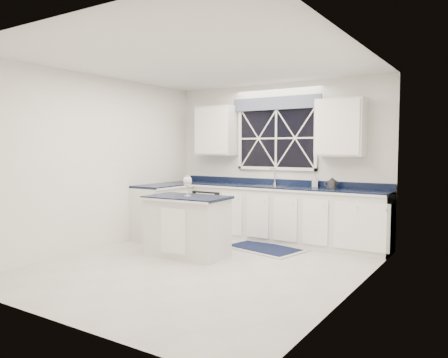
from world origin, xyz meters
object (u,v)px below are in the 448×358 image
Objects in this scene: kettle at (332,183)px; wine_glass at (187,182)px; faucet at (274,176)px; soap_bottle at (315,181)px; dishwasher at (216,212)px; island at (187,226)px.

kettle is 0.82× the size of wine_glass.
faucet reaches higher than soap_bottle.
island is at bearing -70.12° from dishwasher.
island is 5.72× the size of soap_bottle.
faucet is 1.00× the size of wine_glass.
kettle is (1.06, -0.09, -0.08)m from faucet.
soap_bottle is (1.26, 1.79, -0.04)m from wine_glass.
dishwasher is 3.30× the size of kettle.
dishwasher is 1.81m from wine_glass.
dishwasher is 0.68× the size of island.
faucet is at bearing 10.02° from dishwasher.
faucet is (1.10, 0.19, 0.69)m from dishwasher.
wine_glass reaches higher than dishwasher.
dishwasher is 1.31m from faucet.
wine_glass is (-1.59, -1.68, 0.07)m from kettle.
island is (-0.52, -1.79, -0.66)m from faucet.
soap_bottle is (-0.33, 0.12, 0.03)m from kettle.
faucet is 1.98m from island.
island is 2.29m from soap_bottle.
faucet reaches higher than wine_glass.
soap_bottle is (1.25, 1.82, 0.60)m from island.
soap_bottle is (0.73, 0.03, -0.05)m from faucet.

